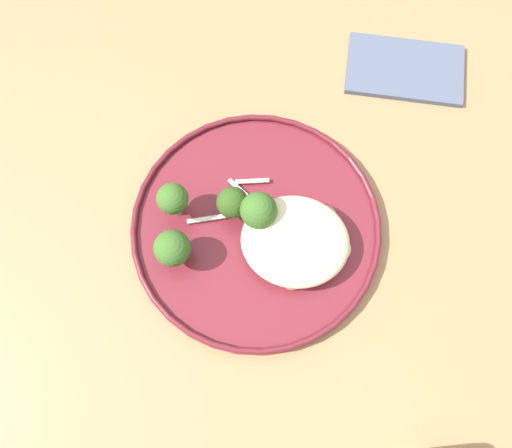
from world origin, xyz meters
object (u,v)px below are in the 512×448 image
at_px(seared_scallop_large_seared, 278,259).
at_px(seared_scallop_center_golden, 303,262).
at_px(folded_napkin, 405,69).
at_px(broccoli_floret_tall_stalk, 232,203).
at_px(seared_scallop_tilted_round, 271,231).
at_px(broccoli_floret_left_leaning, 172,248).
at_px(dinner_plate, 256,227).
at_px(broccoli_floret_rear_charred, 259,211).
at_px(seared_scallop_left_edge, 335,250).
at_px(seared_scallop_half_hidden, 325,217).
at_px(broccoli_floret_right_tilted, 173,199).
at_px(seared_scallop_rear_pale, 293,278).
at_px(seared_scallop_on_noodles, 297,239).

bearing_deg(seared_scallop_large_seared, seared_scallop_center_golden, -0.30).
bearing_deg(seared_scallop_large_seared, folded_napkin, 64.98).
distance_m(seared_scallop_center_golden, broccoli_floret_tall_stalk, 0.10).
bearing_deg(seared_scallop_tilted_round, broccoli_floret_left_leaning, -157.78).
bearing_deg(broccoli_floret_left_leaning, dinner_plate, 29.74).
distance_m(broccoli_floret_rear_charred, folded_napkin, 0.29).
height_order(seared_scallop_center_golden, broccoli_floret_left_leaning, broccoli_floret_left_leaning).
xyz_separation_m(seared_scallop_large_seared, broccoli_floret_tall_stalk, (-0.06, 0.05, 0.02)).
height_order(seared_scallop_left_edge, folded_napkin, seared_scallop_left_edge).
relative_size(seared_scallop_left_edge, seared_scallop_center_golden, 1.45).
xyz_separation_m(broccoli_floret_left_leaning, broccoli_floret_rear_charred, (0.09, 0.05, 0.01)).
distance_m(seared_scallop_half_hidden, broccoli_floret_tall_stalk, 0.11).
bearing_deg(broccoli_floret_rear_charred, seared_scallop_large_seared, -56.68).
bearing_deg(seared_scallop_center_golden, broccoli_floret_left_leaning, -175.59).
distance_m(seared_scallop_half_hidden, broccoli_floret_right_tilted, 0.17).
height_order(seared_scallop_center_golden, broccoli_floret_tall_stalk, broccoli_floret_tall_stalk).
xyz_separation_m(dinner_plate, seared_scallop_half_hidden, (0.08, 0.02, 0.01)).
bearing_deg(seared_scallop_tilted_round, dinner_plate, 160.92).
xyz_separation_m(seared_scallop_half_hidden, seared_scallop_rear_pale, (-0.03, -0.08, -0.00)).
bearing_deg(broccoli_floret_rear_charred, seared_scallop_center_golden, -37.67).
relative_size(seared_scallop_on_noodles, seared_scallop_left_edge, 0.98).
bearing_deg(broccoli_floret_right_tilted, seared_scallop_center_golden, -15.86).
xyz_separation_m(dinner_plate, broccoli_floret_rear_charred, (0.00, 0.01, 0.04)).
distance_m(seared_scallop_tilted_round, seared_scallop_center_golden, 0.05).
distance_m(seared_scallop_tilted_round, broccoli_floret_left_leaning, 0.11).
bearing_deg(seared_scallop_center_golden, seared_scallop_large_seared, 179.70).
bearing_deg(seared_scallop_left_edge, dinner_plate, 168.95).
distance_m(seared_scallop_large_seared, folded_napkin, 0.31).
bearing_deg(dinner_plate, broccoli_floret_right_tilted, 176.37).
xyz_separation_m(seared_scallop_on_noodles, seared_scallop_tilted_round, (-0.03, 0.00, 0.00)).
distance_m(dinner_plate, seared_scallop_tilted_round, 0.02).
relative_size(dinner_plate, seared_scallop_left_edge, 8.60).
bearing_deg(folded_napkin, seared_scallop_center_golden, -110.19).
bearing_deg(seared_scallop_on_noodles, folded_napkin, 66.13).
xyz_separation_m(seared_scallop_half_hidden, seared_scallop_large_seared, (-0.05, -0.06, 0.00)).
distance_m(seared_scallop_on_noodles, broccoli_floret_tall_stalk, 0.08).
bearing_deg(seared_scallop_half_hidden, seared_scallop_left_edge, -68.21).
xyz_separation_m(seared_scallop_on_noodles, broccoli_floret_left_leaning, (-0.13, -0.04, 0.02)).
bearing_deg(seared_scallop_large_seared, seared_scallop_half_hidden, 50.37).
height_order(dinner_plate, seared_scallop_on_noodles, seared_scallop_on_noodles).
distance_m(seared_scallop_large_seared, broccoli_floret_right_tilted, 0.13).
bearing_deg(seared_scallop_rear_pale, broccoli_floret_tall_stalk, 137.73).
distance_m(dinner_plate, broccoli_floret_right_tilted, 0.10).
distance_m(seared_scallop_left_edge, seared_scallop_center_golden, 0.04).
distance_m(broccoli_floret_left_leaning, broccoli_floret_right_tilted, 0.06).
bearing_deg(seared_scallop_left_edge, seared_scallop_large_seared, -162.85).
relative_size(seared_scallop_half_hidden, broccoli_floret_tall_stalk, 0.52).
bearing_deg(seared_scallop_rear_pale, seared_scallop_left_edge, 41.69).
bearing_deg(seared_scallop_large_seared, dinner_plate, 129.30).
relative_size(seared_scallop_rear_pale, broccoli_floret_rear_charred, 0.41).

